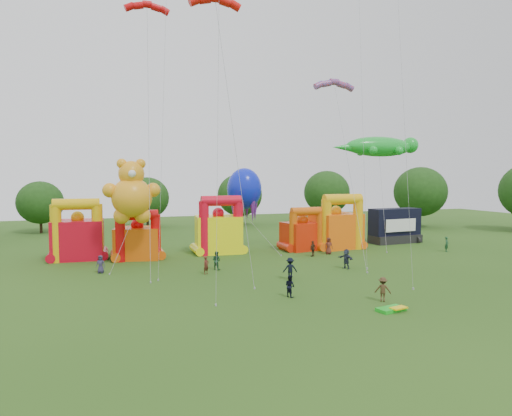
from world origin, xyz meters
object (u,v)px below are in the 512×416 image
object	(u,v)px
octopus_kite	(251,209)
spectator_4	(313,249)
stage_trailer	(395,226)
spectator_0	(101,264)
gecko_kite	(382,190)
teddy_bear_kite	(128,211)
bouncy_castle_0	(78,236)
bouncy_castle_2	(219,231)

from	to	relation	value
octopus_kite	spectator_4	xyz separation A→B (m)	(5.19, -7.00, -4.24)
stage_trailer	spectator_0	world-z (taller)	stage_trailer
gecko_kite	octopus_kite	xyz separation A→B (m)	(-17.67, 1.77, -2.16)
octopus_kite	spectator_0	bearing A→B (deg)	-153.30
spectator_0	teddy_bear_kite	bearing A→B (deg)	59.27
gecko_kite	spectator_4	world-z (taller)	gecko_kite
octopus_kite	spectator_4	world-z (taller)	octopus_kite
bouncy_castle_0	bouncy_castle_2	distance (m)	15.77
bouncy_castle_2	spectator_4	size ratio (longest dim) A/B	3.85
stage_trailer	teddy_bear_kite	world-z (taller)	teddy_bear_kite
bouncy_castle_0	spectator_4	xyz separation A→B (m)	(25.42, -6.45, -1.67)
teddy_bear_kite	octopus_kite	xyz separation A→B (m)	(15.06, 6.55, -0.51)
spectator_0	spectator_4	distance (m)	23.07
stage_trailer	spectator_4	xyz separation A→B (m)	(-15.39, -6.36, -1.40)
teddy_bear_kite	gecko_kite	distance (m)	33.13
stage_trailer	spectator_4	distance (m)	16.71
teddy_bear_kite	gecko_kite	bearing A→B (deg)	8.30
bouncy_castle_2	spectator_4	world-z (taller)	bouncy_castle_2
octopus_kite	spectator_4	distance (m)	9.69
stage_trailer	bouncy_castle_0	bearing A→B (deg)	179.88
gecko_kite	octopus_kite	world-z (taller)	gecko_kite
bouncy_castle_2	spectator_0	distance (m)	15.47
bouncy_castle_0	bouncy_castle_2	world-z (taller)	bouncy_castle_2
teddy_bear_kite	bouncy_castle_2	bearing A→B (deg)	26.40
bouncy_castle_2	teddy_bear_kite	world-z (taller)	teddy_bear_kite
stage_trailer	teddy_bear_kite	distance (m)	36.28
spectator_0	stage_trailer	bearing A→B (deg)	30.26
bouncy_castle_2	spectator_0	world-z (taller)	bouncy_castle_2
bouncy_castle_0	teddy_bear_kite	distance (m)	8.50
teddy_bear_kite	octopus_kite	size ratio (longest dim) A/B	1.07
bouncy_castle_0	octopus_kite	distance (m)	20.40
stage_trailer	bouncy_castle_2	bearing A→B (deg)	-178.50
stage_trailer	spectator_0	xyz separation A→B (m)	(-38.37, -8.31, -1.44)
bouncy_castle_0	spectator_0	bearing A→B (deg)	-73.87
gecko_kite	bouncy_castle_0	bearing A→B (deg)	178.15
teddy_bear_kite	spectator_4	bearing A→B (deg)	-1.26
teddy_bear_kite	spectator_4	distance (m)	20.81
bouncy_castle_2	octopus_kite	world-z (taller)	octopus_kite
teddy_bear_kite	octopus_kite	bearing A→B (deg)	23.51
bouncy_castle_0	gecko_kite	bearing A→B (deg)	-1.85
spectator_0	bouncy_castle_0	bearing A→B (deg)	124.16
bouncy_castle_2	gecko_kite	distance (m)	22.64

